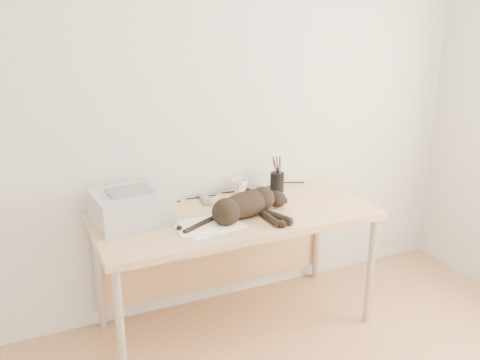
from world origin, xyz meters
name	(u,v)px	position (x,y,z in m)	size (l,w,h in m)	color
wall_back	(211,105)	(0.00, 1.75, 1.30)	(3.50, 3.50, 0.00)	silver
desk	(230,229)	(0.00, 1.48, 0.61)	(1.60, 0.70, 0.74)	#DAB37F
printer	(131,206)	(-0.57, 1.50, 0.83)	(0.43, 0.37, 0.19)	#A2A2A6
papers	(209,226)	(-0.21, 1.28, 0.74)	(0.38, 0.28, 0.01)	white
cat	(244,207)	(0.01, 1.30, 0.81)	(0.69, 0.34, 0.16)	black
mug	(240,187)	(0.15, 1.67, 0.79)	(0.10, 0.10, 0.09)	silver
pen_cup	(277,182)	(0.39, 1.62, 0.80)	(0.09, 0.09, 0.22)	black
remote_grey	(205,199)	(-0.09, 1.64, 0.75)	(0.05, 0.18, 0.02)	slate
remote_black	(241,203)	(0.08, 1.50, 0.75)	(0.05, 0.20, 0.02)	black
mouse	(276,193)	(0.34, 1.55, 0.76)	(0.07, 0.11, 0.04)	white
cable_tangle	(216,195)	(0.00, 1.70, 0.75)	(1.36, 0.08, 0.01)	black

